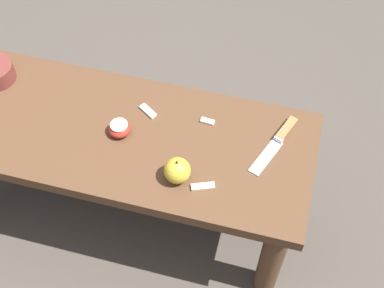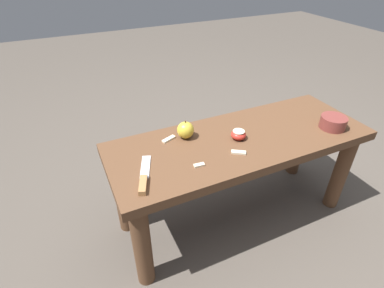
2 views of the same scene
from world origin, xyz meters
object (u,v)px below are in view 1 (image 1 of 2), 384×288
object	(u,v)px
apple_cut	(120,128)
wooden_bench	(119,149)
apple_whole	(177,171)
knife	(280,137)

from	to	relation	value
apple_cut	wooden_bench	bearing A→B (deg)	3.14
wooden_bench	apple_whole	distance (m)	0.27
wooden_bench	apple_cut	bearing A→B (deg)	-176.86
apple_whole	apple_cut	xyz separation A→B (m)	(0.20, -0.10, -0.02)
knife	apple_cut	xyz separation A→B (m)	(0.44, 0.09, 0.01)
apple_whole	wooden_bench	bearing A→B (deg)	-25.70
knife	apple_cut	distance (m)	0.45
knife	wooden_bench	bearing A→B (deg)	-57.08
knife	apple_cut	bearing A→B (deg)	-56.79
knife	apple_whole	distance (m)	0.31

